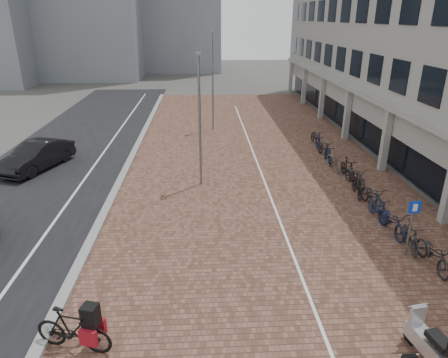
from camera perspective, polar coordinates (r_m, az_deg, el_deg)
ground at (r=12.60m, az=1.55°, el=-15.96°), size 140.00×140.00×0.00m
plaza_brick at (r=23.39m, az=4.10°, el=2.71°), size 14.50×42.00×0.04m
street_asphalt at (r=24.60m, az=-22.26°, el=2.04°), size 8.00×50.00×0.03m
curb at (r=23.58m, az=-13.30°, el=2.47°), size 0.35×42.00×0.14m
lane_line at (r=24.01m, az=-17.76°, el=2.22°), size 0.12×44.00×0.00m
parking_line at (r=23.41m, az=4.59°, el=2.77°), size 0.10×30.00×0.00m
office_building at (r=29.35m, az=26.97°, el=21.27°), size 8.40×40.00×15.00m
car_dark at (r=24.02m, az=-25.12°, el=3.00°), size 3.09×4.82×1.50m
hero_bike at (r=11.15m, az=-20.74°, el=-19.36°), size 2.12×1.10×1.44m
scooter_front at (r=11.30m, az=27.56°, el=-20.12°), size 0.86×1.89×1.25m
parking_sign at (r=15.02m, az=25.21°, el=-5.37°), size 0.44×0.09×2.10m
lamp_near at (r=19.01m, az=-3.47°, el=7.95°), size 0.12×0.12×6.25m
lamp_far at (r=29.24m, az=-1.64°, el=13.55°), size 0.12×0.12×6.81m
bike_row at (r=20.53m, az=17.82°, el=0.35°), size 1.20×15.79×1.05m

